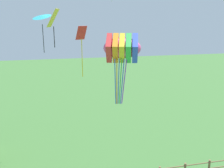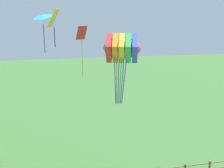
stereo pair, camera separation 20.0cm
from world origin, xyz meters
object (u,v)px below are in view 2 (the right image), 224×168
at_px(kite_cyan_delta, 43,17).
at_px(kite_red_diamond, 82,41).
at_px(kite_yellow_diamond, 54,20).
at_px(kite_rainbow_parafoil, 122,48).

distance_m(kite_cyan_delta, kite_red_diamond, 4.50).
relative_size(kite_cyan_delta, kite_yellow_diamond, 1.17).
distance_m(kite_rainbow_parafoil, kite_cyan_delta, 7.30).
distance_m(kite_red_diamond, kite_yellow_diamond, 2.40).
xyz_separation_m(kite_rainbow_parafoil, kite_red_diamond, (-2.17, 1.89, 0.29)).
distance_m(kite_cyan_delta, kite_yellow_diamond, 2.46).
relative_size(kite_rainbow_parafoil, kite_red_diamond, 1.31).
xyz_separation_m(kite_red_diamond, kite_yellow_diamond, (-1.70, 1.09, 1.30)).
bearing_deg(kite_cyan_delta, kite_red_diamond, -53.61).
height_order(kite_rainbow_parafoil, kite_red_diamond, kite_red_diamond).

